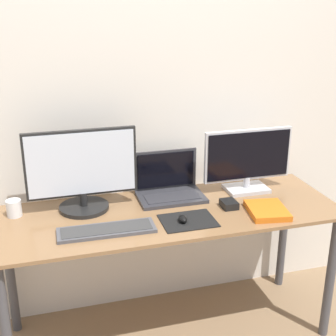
{
  "coord_description": "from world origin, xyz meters",
  "views": [
    {
      "loc": [
        -0.59,
        -1.74,
        1.74
      ],
      "look_at": [
        0.02,
        0.38,
        0.93
      ],
      "focal_mm": 50.0,
      "sensor_mm": 36.0,
      "label": 1
    }
  ],
  "objects_px": {
    "monitor_left": "(82,172)",
    "keyboard": "(107,230)",
    "laptop": "(169,186)",
    "power_brick": "(229,204)",
    "book": "(267,210)",
    "mug": "(14,208)",
    "monitor_right": "(248,160)",
    "mouse": "(183,219)"
  },
  "relations": [
    {
      "from": "book",
      "to": "mug",
      "type": "bearing_deg",
      "value": 165.62
    },
    {
      "from": "laptop",
      "to": "mouse",
      "type": "xyz_separation_m",
      "value": [
        -0.03,
        -0.33,
        -0.04
      ]
    },
    {
      "from": "monitor_right",
      "to": "mouse",
      "type": "relative_size",
      "value": 7.8
    },
    {
      "from": "laptop",
      "to": "power_brick",
      "type": "xyz_separation_m",
      "value": [
        0.25,
        -0.23,
        -0.04
      ]
    },
    {
      "from": "keyboard",
      "to": "mug",
      "type": "distance_m",
      "value": 0.5
    },
    {
      "from": "laptop",
      "to": "book",
      "type": "relative_size",
      "value": 1.4
    },
    {
      "from": "book",
      "to": "power_brick",
      "type": "relative_size",
      "value": 2.71
    },
    {
      "from": "monitor_right",
      "to": "keyboard",
      "type": "relative_size",
      "value": 1.1
    },
    {
      "from": "monitor_right",
      "to": "power_brick",
      "type": "height_order",
      "value": "monitor_right"
    },
    {
      "from": "book",
      "to": "mug",
      "type": "distance_m",
      "value": 1.24
    },
    {
      "from": "keyboard",
      "to": "mug",
      "type": "height_order",
      "value": "mug"
    },
    {
      "from": "monitor_left",
      "to": "laptop",
      "type": "relative_size",
      "value": 1.57
    },
    {
      "from": "monitor_right",
      "to": "mug",
      "type": "xyz_separation_m",
      "value": [
        -1.23,
        0.01,
        -0.13
      ]
    },
    {
      "from": "laptop",
      "to": "power_brick",
      "type": "bearing_deg",
      "value": -42.1
    },
    {
      "from": "laptop",
      "to": "mouse",
      "type": "distance_m",
      "value": 0.33
    },
    {
      "from": "monitor_right",
      "to": "keyboard",
      "type": "distance_m",
      "value": 0.88
    },
    {
      "from": "keyboard",
      "to": "monitor_left",
      "type": "bearing_deg",
      "value": 104.38
    },
    {
      "from": "keyboard",
      "to": "mug",
      "type": "xyz_separation_m",
      "value": [
        -0.41,
        0.29,
        0.03
      ]
    },
    {
      "from": "laptop",
      "to": "mouse",
      "type": "relative_size",
      "value": 5.5
    },
    {
      "from": "laptop",
      "to": "mug",
      "type": "height_order",
      "value": "laptop"
    },
    {
      "from": "monitor_left",
      "to": "laptop",
      "type": "height_order",
      "value": "monitor_left"
    },
    {
      "from": "book",
      "to": "keyboard",
      "type": "bearing_deg",
      "value": 178.5
    },
    {
      "from": "monitor_left",
      "to": "mug",
      "type": "distance_m",
      "value": 0.37
    },
    {
      "from": "monitor_right",
      "to": "book",
      "type": "xyz_separation_m",
      "value": [
        -0.02,
        -0.3,
        -0.16
      ]
    },
    {
      "from": "keyboard",
      "to": "power_brick",
      "type": "height_order",
      "value": "power_brick"
    },
    {
      "from": "monitor_left",
      "to": "mug",
      "type": "relative_size",
      "value": 6.55
    },
    {
      "from": "monitor_left",
      "to": "keyboard",
      "type": "bearing_deg",
      "value": -75.62
    },
    {
      "from": "mug",
      "to": "power_brick",
      "type": "distance_m",
      "value": 1.07
    },
    {
      "from": "monitor_left",
      "to": "keyboard",
      "type": "height_order",
      "value": "monitor_left"
    },
    {
      "from": "book",
      "to": "monitor_right",
      "type": "bearing_deg",
      "value": 85.33
    },
    {
      "from": "monitor_left",
      "to": "monitor_right",
      "type": "relative_size",
      "value": 1.1
    },
    {
      "from": "laptop",
      "to": "power_brick",
      "type": "relative_size",
      "value": 3.8
    },
    {
      "from": "laptop",
      "to": "book",
      "type": "distance_m",
      "value": 0.54
    },
    {
      "from": "keyboard",
      "to": "mug",
      "type": "bearing_deg",
      "value": 144.77
    },
    {
      "from": "laptop",
      "to": "book",
      "type": "height_order",
      "value": "laptop"
    },
    {
      "from": "monitor_left",
      "to": "mouse",
      "type": "distance_m",
      "value": 0.55
    },
    {
      "from": "laptop",
      "to": "monitor_left",
      "type": "bearing_deg",
      "value": -174.46
    },
    {
      "from": "mug",
      "to": "monitor_right",
      "type": "bearing_deg",
      "value": -0.48
    },
    {
      "from": "monitor_right",
      "to": "mouse",
      "type": "distance_m",
      "value": 0.56
    },
    {
      "from": "monitor_right",
      "to": "book",
      "type": "bearing_deg",
      "value": -94.67
    },
    {
      "from": "monitor_left",
      "to": "book",
      "type": "bearing_deg",
      "value": -18.98
    },
    {
      "from": "power_brick",
      "to": "keyboard",
      "type": "bearing_deg",
      "value": -171.72
    }
  ]
}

